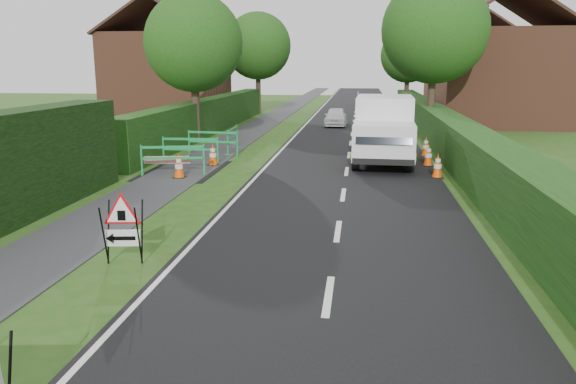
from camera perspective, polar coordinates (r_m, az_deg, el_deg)
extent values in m
plane|color=#274B15|center=(8.51, -13.75, -12.10)|extent=(120.00, 120.00, 0.00)
cube|color=black|center=(42.32, 6.84, 7.96)|extent=(6.00, 90.00, 0.02)
cube|color=#2D2D30|center=(42.73, -0.63, 8.09)|extent=(2.00, 90.00, 0.02)
cube|color=#14380F|center=(30.43, -7.82, 6.04)|extent=(1.00, 24.00, 1.80)
cube|color=#14380F|center=(23.71, 16.00, 3.76)|extent=(1.20, 50.00, 1.50)
cube|color=brown|center=(39.36, -12.04, 11.41)|extent=(7.00, 7.00, 5.50)
cube|color=#331E19|center=(40.07, -14.78, 16.80)|extent=(4.00, 7.40, 2.58)
cube|color=#331E19|center=(38.93, -9.77, 17.16)|extent=(4.00, 7.40, 2.58)
cube|color=brown|center=(36.09, 20.68, 10.78)|extent=(7.00, 7.00, 5.50)
cube|color=#331E19|center=(35.86, 18.34, 17.10)|extent=(4.00, 7.40, 2.58)
cube|color=#331E19|center=(36.64, 23.95, 16.57)|extent=(4.00, 7.40, 2.58)
cube|color=brown|center=(50.00, 18.19, 11.31)|extent=(7.00, 7.00, 5.50)
cube|color=#331E19|center=(49.80, 16.46, 15.85)|extent=(4.00, 7.40, 2.58)
cube|color=#331E19|center=(50.44, 20.53, 15.53)|extent=(4.00, 7.40, 2.58)
cube|color=#331E19|center=(50.17, 18.60, 16.94)|extent=(0.25, 7.40, 0.18)
cylinder|color=#2D2116|center=(26.36, -9.33, 7.83)|extent=(0.36, 0.36, 2.62)
sphere|color=#194412|center=(26.28, -9.59, 14.75)|extent=(4.40, 4.40, 4.40)
cylinder|color=#2D2116|center=(29.44, 14.29, 8.45)|extent=(0.36, 0.36, 2.97)
sphere|color=#194412|center=(29.42, 14.70, 15.65)|extent=(5.20, 5.20, 5.20)
cylinder|color=#2D2116|center=(41.90, -3.03, 9.89)|extent=(0.36, 0.36, 2.80)
sphere|color=#194412|center=(41.87, -3.09, 14.60)|extent=(4.80, 4.80, 4.80)
cylinder|color=#2D2116|center=(45.36, 11.93, 9.64)|extent=(0.36, 0.36, 2.45)
sphere|color=#194412|center=(45.31, 12.11, 13.44)|extent=(4.20, 4.20, 4.20)
cylinder|color=black|center=(6.54, -26.44, -16.56)|extent=(0.08, 0.32, 0.90)
cylinder|color=black|center=(10.43, -18.20, -4.28)|extent=(0.08, 0.35, 1.12)
cylinder|color=black|center=(10.69, -17.77, -3.84)|extent=(0.08, 0.35, 1.12)
cylinder|color=black|center=(10.27, -14.96, -4.33)|extent=(0.08, 0.35, 1.12)
cylinder|color=black|center=(10.53, -14.61, -3.88)|extent=(0.08, 0.35, 1.12)
cube|color=white|center=(10.48, -16.39, -4.51)|extent=(0.62, 0.11, 0.30)
cube|color=black|center=(10.47, -16.41, -4.54)|extent=(0.44, 0.08, 0.07)
cone|color=black|center=(10.53, -17.69, -4.51)|extent=(0.17, 0.20, 0.18)
cube|color=black|center=(10.35, -16.57, -2.30)|extent=(0.14, 0.03, 0.18)
cube|color=silver|center=(21.60, 9.73, 6.99)|extent=(2.14, 3.34, 1.95)
cube|color=silver|center=(19.18, 9.70, 5.13)|extent=(2.10, 2.18, 1.20)
cube|color=black|center=(18.14, 9.73, 5.63)|extent=(1.79, 0.29, 0.55)
cube|color=yellow|center=(20.77, 6.82, 4.70)|extent=(0.20, 5.01, 0.24)
cube|color=yellow|center=(20.78, 12.48, 4.49)|extent=(0.20, 5.01, 0.24)
cube|color=black|center=(18.27, 9.64, 3.05)|extent=(1.99, 0.19, 0.20)
cylinder|color=black|center=(19.24, 6.91, 3.38)|extent=(0.27, 0.82, 0.81)
cylinder|color=black|center=(19.25, 12.34, 3.18)|extent=(0.27, 0.82, 0.81)
cylinder|color=black|center=(22.47, 7.30, 4.72)|extent=(0.27, 0.82, 0.81)
cylinder|color=black|center=(22.47, 11.96, 4.55)|extent=(0.27, 0.82, 0.81)
cube|color=black|center=(18.52, 14.90, 1.46)|extent=(0.38, 0.38, 0.04)
cone|color=#FA5007|center=(18.45, 14.97, 2.66)|extent=(0.32, 0.32, 0.75)
cylinder|color=white|center=(18.46, 14.96, 2.55)|extent=(0.25, 0.25, 0.14)
cylinder|color=white|center=(18.43, 15.00, 3.12)|extent=(0.17, 0.17, 0.10)
cube|color=black|center=(20.63, 14.01, 2.64)|extent=(0.38, 0.38, 0.04)
cone|color=#FA5007|center=(20.56, 14.07, 3.72)|extent=(0.32, 0.32, 0.75)
cylinder|color=white|center=(20.57, 14.07, 3.62)|extent=(0.25, 0.25, 0.14)
cylinder|color=white|center=(20.54, 14.10, 4.13)|extent=(0.17, 0.17, 0.10)
cube|color=black|center=(22.78, 13.77, 3.59)|extent=(0.38, 0.38, 0.04)
cone|color=#FA5007|center=(22.72, 13.82, 4.57)|extent=(0.32, 0.32, 0.75)
cylinder|color=white|center=(22.73, 13.82, 4.48)|extent=(0.25, 0.25, 0.14)
cylinder|color=white|center=(22.70, 13.84, 4.94)|extent=(0.17, 0.17, 0.10)
cube|color=black|center=(18.19, -10.97, 1.46)|extent=(0.38, 0.38, 0.04)
cone|color=#FA5007|center=(18.12, -11.03, 2.68)|extent=(0.32, 0.32, 0.75)
cylinder|color=white|center=(18.13, -11.02, 2.57)|extent=(0.25, 0.25, 0.14)
cylinder|color=white|center=(18.10, -11.05, 3.15)|extent=(0.17, 0.17, 0.10)
cube|color=black|center=(20.27, -7.61, 2.74)|extent=(0.38, 0.38, 0.04)
cone|color=#FA5007|center=(20.21, -7.64, 3.84)|extent=(0.32, 0.32, 0.75)
cylinder|color=white|center=(20.21, -7.64, 3.73)|extent=(0.25, 0.25, 0.14)
cylinder|color=white|center=(20.18, -7.65, 4.26)|extent=(0.17, 0.17, 0.10)
cube|color=#198E44|center=(18.82, -14.65, 3.13)|extent=(0.06, 0.06, 1.00)
cube|color=#198E44|center=(18.63, -8.54, 3.31)|extent=(0.06, 0.06, 1.00)
cube|color=#198E44|center=(18.63, -11.67, 4.50)|extent=(1.96, 0.52, 0.08)
cube|color=#198E44|center=(18.69, -11.62, 3.38)|extent=(1.96, 0.52, 0.08)
cube|color=#198E44|center=(18.90, -14.57, 1.70)|extent=(0.14, 0.35, 0.04)
cube|color=#198E44|center=(18.71, -8.50, 1.86)|extent=(0.14, 0.35, 0.04)
cube|color=#198E44|center=(20.86, -12.53, 4.16)|extent=(0.05, 0.05, 1.00)
cube|color=#198E44|center=(20.34, -7.14, 4.15)|extent=(0.05, 0.05, 1.00)
cube|color=#198E44|center=(20.52, -9.92, 5.32)|extent=(2.00, 0.12, 0.08)
cube|color=#198E44|center=(20.57, -9.88, 4.30)|extent=(2.00, 0.12, 0.08)
cube|color=#198E44|center=(20.93, -12.47, 2.86)|extent=(0.07, 0.35, 0.04)
cube|color=#198E44|center=(20.42, -7.11, 2.82)|extent=(0.07, 0.35, 0.04)
cube|color=#198E44|center=(22.81, -10.01, 4.99)|extent=(0.05, 0.05, 1.00)
cube|color=#198E44|center=(22.16, -5.18, 4.91)|extent=(0.05, 0.05, 1.00)
cube|color=#198E44|center=(22.41, -7.66, 6.02)|extent=(2.00, 0.20, 0.08)
cube|color=#198E44|center=(22.46, -7.63, 5.08)|extent=(2.00, 0.20, 0.08)
cube|color=#198E44|center=(22.88, -9.97, 3.80)|extent=(0.09, 0.35, 0.04)
cube|color=#198E44|center=(22.23, -5.15, 3.68)|extent=(0.09, 0.35, 0.04)
cube|color=#198E44|center=(22.45, -6.14, 4.99)|extent=(0.05, 0.05, 1.00)
cube|color=#198E44|center=(24.40, -5.23, 5.63)|extent=(0.05, 0.05, 1.00)
cube|color=#198E44|center=(23.37, -5.69, 6.35)|extent=(0.13, 2.00, 0.08)
cube|color=#198E44|center=(23.41, -5.67, 5.45)|extent=(0.13, 2.00, 0.08)
cube|color=#198E44|center=(22.52, -6.11, 3.78)|extent=(0.35, 0.07, 0.04)
cube|color=#198E44|center=(24.46, -5.21, 4.52)|extent=(0.35, 0.07, 0.04)
cube|color=red|center=(19.12, -12.15, 1.89)|extent=(1.48, 0.31, 0.25)
imported|color=silver|center=(33.32, 4.89, 7.63)|extent=(1.29, 3.18, 1.08)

